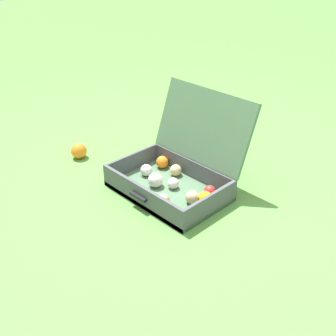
# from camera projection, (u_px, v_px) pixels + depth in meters

# --- Properties ---
(ground_plane) EXTENTS (16.00, 16.00, 0.00)m
(ground_plane) POSITION_uv_depth(u_px,v_px,m) (185.00, 194.00, 2.20)
(ground_plane) COLOR #569342
(open_suitcase) EXTENTS (0.61, 0.56, 0.50)m
(open_suitcase) POSITION_uv_depth(u_px,v_px,m) (178.00, 170.00, 2.20)
(open_suitcase) COLOR #4C7051
(open_suitcase) RESTS_ON ground
(stray_ball_on_grass) EXTENTS (0.10, 0.10, 0.10)m
(stray_ball_on_grass) POSITION_uv_depth(u_px,v_px,m) (79.00, 151.00, 2.53)
(stray_ball_on_grass) COLOR orange
(stray_ball_on_grass) RESTS_ON ground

